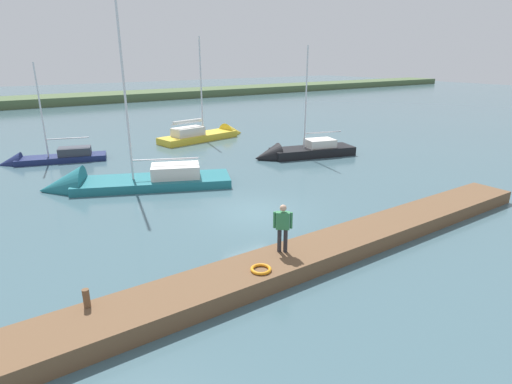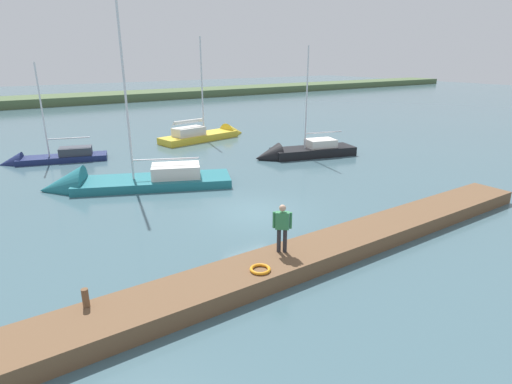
{
  "view_description": "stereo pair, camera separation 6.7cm",
  "coord_description": "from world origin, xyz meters",
  "views": [
    {
      "loc": [
        9.97,
        14.67,
        6.91
      ],
      "look_at": [
        0.28,
        0.46,
        1.17
      ],
      "focal_mm": 28.74,
      "sensor_mm": 36.0,
      "label": 1
    },
    {
      "loc": [
        9.92,
        14.71,
        6.91
      ],
      "look_at": [
        0.28,
        0.46,
        1.17
      ],
      "focal_mm": 28.74,
      "sensor_mm": 36.0,
      "label": 2
    }
  ],
  "objects": [
    {
      "name": "person_on_dock",
      "position": [
        2.17,
        4.8,
        1.56
      ],
      "size": [
        0.52,
        0.46,
        1.7
      ],
      "rotation": [
        0.0,
        0.0,
        0.89
      ],
      "color": "#28282D",
      "rests_on": "dock_pier"
    },
    {
      "name": "life_ring_buoy",
      "position": [
        3.51,
        5.46,
        0.63
      ],
      "size": [
        0.66,
        0.66,
        0.1
      ],
      "primitive_type": "torus",
      "color": "orange",
      "rests_on": "dock_pier"
    },
    {
      "name": "ground_plane",
      "position": [
        0.0,
        0.0,
        0.0
      ],
      "size": [
        200.0,
        200.0,
        0.0
      ],
      "primitive_type": "plane",
      "color": "#42606B"
    },
    {
      "name": "sailboat_inner_slip",
      "position": [
        6.43,
        -15.71,
        0.1
      ],
      "size": [
        7.0,
        3.46,
        7.34
      ],
      "rotation": [
        0.0,
        0.0,
        -0.28
      ],
      "color": "navy",
      "rests_on": "ground_plane"
    },
    {
      "name": "dock_pier",
      "position": [
        0.0,
        5.09,
        0.29
      ],
      "size": [
        22.13,
        1.86,
        0.58
      ],
      "primitive_type": "cube",
      "color": "brown",
      "rests_on": "ground_plane"
    },
    {
      "name": "far_shoreline",
      "position": [
        0.0,
        -53.68,
        0.0
      ],
      "size": [
        180.0,
        8.0,
        2.4
      ],
      "primitive_type": "cube",
      "color": "#4C603D",
      "rests_on": "ground_plane"
    },
    {
      "name": "sailboat_mid_channel",
      "position": [
        -6.66,
        -16.96,
        0.18
      ],
      "size": [
        8.68,
        3.56,
        9.37
      ],
      "rotation": [
        0.0,
        0.0,
        3.32
      ],
      "color": "gold",
      "rests_on": "ground_plane"
    },
    {
      "name": "sailboat_near_dock",
      "position": [
        -8.63,
        -7.29,
        0.22
      ],
      "size": [
        7.66,
        3.84,
        8.38
      ],
      "rotation": [
        0.0,
        0.0,
        -0.27
      ],
      "color": "black",
      "rests_on": "ground_plane"
    },
    {
      "name": "sailboat_far_right",
      "position": [
        4.2,
        -7.27,
        0.17
      ],
      "size": [
        10.29,
        6.37,
        11.08
      ],
      "rotation": [
        0.0,
        0.0,
        -0.41
      ],
      "color": "#1E6B75",
      "rests_on": "ground_plane"
    },
    {
      "name": "mooring_post_near",
      "position": [
        8.41,
        4.43,
        0.84
      ],
      "size": [
        0.18,
        0.18,
        0.52
      ],
      "primitive_type": "cylinder",
      "color": "brown",
      "rests_on": "dock_pier"
    }
  ]
}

